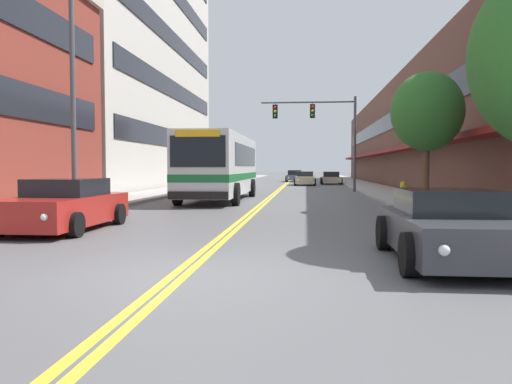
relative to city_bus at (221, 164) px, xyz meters
The scene contains 17 objects.
ground_plane 19.67m from the city_bus, 83.09° to the left, with size 240.00×240.00×0.00m, color #565659.
sidewalk_left 20.08m from the city_bus, 103.70° to the left, with size 3.19×106.00×0.13m.
sidewalk_right 21.68m from the city_bus, 64.08° to the left, with size 3.19×106.00×0.13m.
centre_line 19.66m from the city_bus, 83.09° to the left, with size 0.34×106.00×0.01m.
office_tower_left 23.66m from the city_bus, 128.41° to the left, with size 12.08×29.21×28.14m.
storefront_row_right 24.86m from the city_bus, 51.85° to the left, with size 9.10×68.00×8.86m.
city_bus is the anchor object (origin of this frame).
car_black_parked_left_near 9.68m from the city_bus, 102.05° to the left, with size 2.00×4.34×1.33m.
car_red_parked_left_mid 12.66m from the city_bus, 99.50° to the right, with size 2.15×4.55×1.36m.
car_dark_grey_parked_right_foreground 17.51m from the city_bus, 67.08° to the right, with size 2.11×4.20×1.27m.
car_champagne_parked_right_mid 25.48m from the city_bus, 74.55° to the left, with size 2.03×4.33×1.23m.
car_beige_moving_lead 21.89m from the city_bus, 78.86° to the left, with size 1.97×4.83×1.27m.
car_slate_blue_moving_second 32.63m from the city_bus, 84.67° to the left, with size 2.04×4.19×1.32m.
traffic_signal_mast 10.74m from the city_bus, 58.82° to the left, with size 6.38×0.38×6.38m.
street_lamp_left_near 10.93m from the city_bus, 105.19° to the right, with size 1.87×0.28×8.81m.
street_tree_right_mid 10.66m from the city_bus, 32.75° to the right, with size 2.69×2.69×5.10m.
fire_hydrant 9.28m from the city_bus, 25.56° to the right, with size 0.35×0.27×0.95m.
Camera 1 is at (1.93, -7.50, 1.66)m, focal length 35.00 mm.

